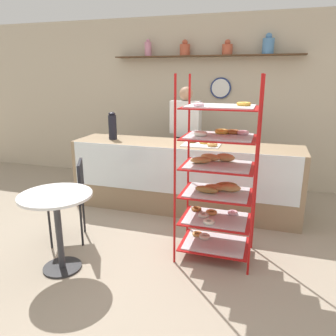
{
  "coord_description": "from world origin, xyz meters",
  "views": [
    {
      "loc": [
        1.05,
        -2.97,
        1.79
      ],
      "look_at": [
        0.0,
        0.39,
        0.78
      ],
      "focal_mm": 35.0,
      "sensor_mm": 36.0,
      "label": 1
    }
  ],
  "objects_px": {
    "donut_tray_counter": "(203,144)",
    "coffee_carafe": "(112,126)",
    "pastry_rack": "(217,178)",
    "cafe_chair": "(73,192)",
    "person_worker": "(185,137)",
    "cafe_table": "(57,214)"
  },
  "relations": [
    {
      "from": "pastry_rack",
      "to": "person_worker",
      "type": "relative_size",
      "value": 1.11
    },
    {
      "from": "pastry_rack",
      "to": "cafe_chair",
      "type": "height_order",
      "value": "pastry_rack"
    },
    {
      "from": "coffee_carafe",
      "to": "donut_tray_counter",
      "type": "height_order",
      "value": "coffee_carafe"
    },
    {
      "from": "person_worker",
      "to": "donut_tray_counter",
      "type": "xyz_separation_m",
      "value": [
        0.4,
        -0.66,
        0.06
      ]
    },
    {
      "from": "cafe_table",
      "to": "coffee_carafe",
      "type": "xyz_separation_m",
      "value": [
        -0.29,
        1.75,
        0.54
      ]
    },
    {
      "from": "cafe_chair",
      "to": "donut_tray_counter",
      "type": "distance_m",
      "value": 1.71
    },
    {
      "from": "pastry_rack",
      "to": "cafe_table",
      "type": "height_order",
      "value": "pastry_rack"
    },
    {
      "from": "cafe_chair",
      "to": "donut_tray_counter",
      "type": "height_order",
      "value": "donut_tray_counter"
    },
    {
      "from": "cafe_table",
      "to": "coffee_carafe",
      "type": "bearing_deg",
      "value": 99.41
    },
    {
      "from": "pastry_rack",
      "to": "cafe_chair",
      "type": "xyz_separation_m",
      "value": [
        -1.54,
        -0.14,
        -0.27
      ]
    },
    {
      "from": "donut_tray_counter",
      "to": "coffee_carafe",
      "type": "bearing_deg",
      "value": 178.76
    },
    {
      "from": "person_worker",
      "to": "cafe_chair",
      "type": "distance_m",
      "value": 2.01
    },
    {
      "from": "cafe_table",
      "to": "cafe_chair",
      "type": "bearing_deg",
      "value": 109.05
    },
    {
      "from": "person_worker",
      "to": "pastry_rack",
      "type": "bearing_deg",
      "value": -65.86
    },
    {
      "from": "person_worker",
      "to": "coffee_carafe",
      "type": "relative_size",
      "value": 4.32
    },
    {
      "from": "pastry_rack",
      "to": "coffee_carafe",
      "type": "relative_size",
      "value": 4.78
    },
    {
      "from": "pastry_rack",
      "to": "donut_tray_counter",
      "type": "relative_size",
      "value": 3.78
    },
    {
      "from": "cafe_chair",
      "to": "donut_tray_counter",
      "type": "bearing_deg",
      "value": 107.13
    },
    {
      "from": "cafe_table",
      "to": "donut_tray_counter",
      "type": "height_order",
      "value": "donut_tray_counter"
    },
    {
      "from": "cafe_chair",
      "to": "donut_tray_counter",
      "type": "relative_size",
      "value": 1.9
    },
    {
      "from": "coffee_carafe",
      "to": "donut_tray_counter",
      "type": "relative_size",
      "value": 0.79
    },
    {
      "from": "coffee_carafe",
      "to": "cafe_chair",
      "type": "bearing_deg",
      "value": -85.28
    }
  ]
}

